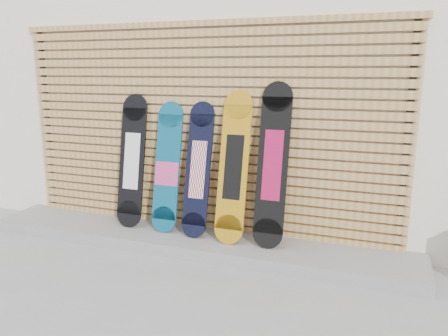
{
  "coord_description": "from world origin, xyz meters",
  "views": [
    {
      "loc": [
        1.63,
        -3.26,
        1.81
      ],
      "look_at": [
        0.19,
        0.75,
        0.85
      ],
      "focal_mm": 35.0,
      "sensor_mm": 36.0,
      "label": 1
    }
  ],
  "objects": [
    {
      "name": "snowboard_3",
      "position": [
        0.29,
        0.75,
        0.87
      ],
      "size": [
        0.3,
        0.38,
        1.5
      ],
      "color": "#B58013",
      "rests_on": "concrete_step"
    },
    {
      "name": "snowboard_0",
      "position": [
        -0.89,
        0.79,
        0.84
      ],
      "size": [
        0.3,
        0.3,
        1.44
      ],
      "color": "black",
      "rests_on": "concrete_step"
    },
    {
      "name": "building",
      "position": [
        0.5,
        3.5,
        1.8
      ],
      "size": [
        12.0,
        5.0,
        3.6
      ],
      "primitive_type": "cube",
      "color": "white",
      "rests_on": "ground"
    },
    {
      "name": "ground",
      "position": [
        0.0,
        0.0,
        0.0
      ],
      "size": [
        80.0,
        80.0,
        0.0
      ],
      "primitive_type": "plane",
      "color": "gray",
      "rests_on": "ground"
    },
    {
      "name": "snowboard_2",
      "position": [
        -0.1,
        0.77,
        0.81
      ],
      "size": [
        0.27,
        0.35,
        1.38
      ],
      "color": "black",
      "rests_on": "concrete_step"
    },
    {
      "name": "slat_wall",
      "position": [
        -0.15,
        0.97,
        1.21
      ],
      "size": [
        4.26,
        0.08,
        2.29
      ],
      "color": "#B3854A",
      "rests_on": "ground"
    },
    {
      "name": "snowboard_4",
      "position": [
        0.68,
        0.76,
        0.91
      ],
      "size": [
        0.3,
        0.36,
        1.59
      ],
      "color": "black",
      "rests_on": "concrete_step"
    },
    {
      "name": "concrete_step",
      "position": [
        -0.15,
        0.68,
        0.06
      ],
      "size": [
        4.6,
        0.7,
        0.12
      ],
      "primitive_type": "cube",
      "color": "gray",
      "rests_on": "ground"
    },
    {
      "name": "snowboard_1",
      "position": [
        -0.46,
        0.78,
        0.79
      ],
      "size": [
        0.28,
        0.32,
        1.37
      ],
      "color": "#0B4F71",
      "rests_on": "concrete_step"
    }
  ]
}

